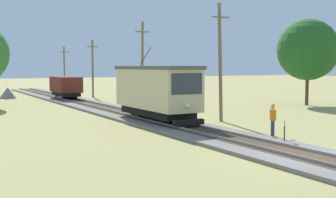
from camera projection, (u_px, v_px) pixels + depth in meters
ground_plane at (306, 160)px, 17.56m from camera, size 260.00×260.00×0.00m
track_ballast at (306, 158)px, 17.55m from camera, size 4.20×120.00×0.18m
sleeper_bed at (306, 156)px, 17.55m from camera, size 2.04×120.00×0.01m
rail_left at (293, 156)px, 17.20m from camera, size 0.07×120.00×0.14m
rail_right at (319, 152)px, 17.89m from camera, size 0.07×120.00×0.14m
red_tram at (156, 90)px, 29.08m from camera, size 2.60×8.54×4.79m
freight_car at (66, 86)px, 48.62m from camera, size 2.40×5.20×2.31m
utility_pole_near_tram at (220, 61)px, 29.76m from camera, size 1.40×0.59×8.12m
utility_pole_mid at (142, 63)px, 40.71m from camera, size 1.40×0.46×7.98m
utility_pole_far at (93, 68)px, 53.26m from camera, size 1.40×0.25×7.04m
utility_pole_distant at (64, 69)px, 64.58m from camera, size 1.40×0.41×6.73m
trackside_signal_marker at (284, 131)px, 21.02m from camera, size 0.21×0.21×1.18m
gravel_pile at (8, 93)px, 51.00m from camera, size 2.05×2.05×1.34m
track_worker at (273, 118)px, 23.57m from camera, size 0.37×0.44×1.78m
tree_left_far at (308, 50)px, 42.03m from camera, size 5.94×5.94×8.38m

